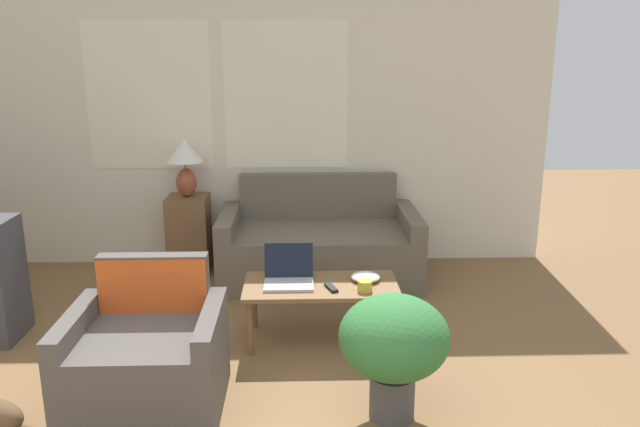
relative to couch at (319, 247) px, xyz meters
name	(u,v)px	position (x,y,z in m)	size (l,w,h in m)	color
wall_back	(227,123)	(-0.82, 0.47, 1.03)	(5.87, 0.06, 2.60)	silver
couch	(319,247)	(0.00, 0.00, 0.00)	(1.70, 0.91, 0.86)	#665B4C
armchair	(148,360)	(-1.02, -2.02, 0.00)	(0.84, 0.73, 0.80)	#514C47
side_table	(189,234)	(-1.16, 0.19, 0.07)	(0.36, 0.36, 0.69)	brown
table_lamp	(185,160)	(-1.16, 0.19, 0.75)	(0.32, 0.32, 0.51)	brown
coffee_table	(321,290)	(-0.03, -1.23, 0.09)	(1.05, 0.52, 0.41)	brown
laptop	(289,275)	(-0.25, -1.21, 0.19)	(0.33, 0.30, 0.25)	#B7B7BC
cup_navy	(365,286)	(0.26, -1.36, 0.17)	(0.10, 0.10, 0.07)	gold
snack_bowl	(365,277)	(0.28, -1.18, 0.16)	(0.20, 0.20, 0.05)	white
tv_remote	(331,288)	(0.04, -1.33, 0.15)	(0.09, 0.16, 0.02)	black
potted_plant	(394,342)	(0.33, -2.19, 0.17)	(0.59, 0.59, 0.70)	#4C4C4C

